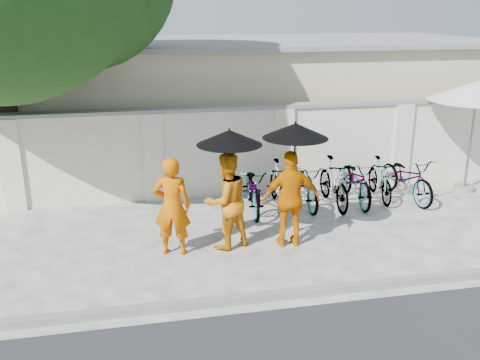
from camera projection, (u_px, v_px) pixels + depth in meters
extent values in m
plane|color=silver|center=(222.00, 254.00, 9.56)|extent=(80.00, 80.00, 0.00)
cube|color=slate|center=(241.00, 299.00, 7.96)|extent=(40.00, 0.16, 0.12)
cube|color=white|center=(240.00, 152.00, 12.43)|extent=(20.00, 0.30, 2.00)
cube|color=#C3BA90|center=(247.00, 99.00, 15.98)|extent=(14.00, 6.00, 3.20)
cylinder|color=#3F311E|center=(2.00, 103.00, 11.71)|extent=(0.60, 0.60, 4.40)
imported|color=#C95600|center=(172.00, 206.00, 9.33)|extent=(0.73, 0.57, 1.78)
imported|color=#C6710B|center=(226.00, 201.00, 9.58)|extent=(1.06, 0.96, 1.79)
cylinder|color=black|center=(230.00, 167.00, 9.31)|extent=(0.02, 0.02, 1.07)
cone|color=black|center=(229.00, 137.00, 9.15)|extent=(1.14, 1.14, 0.26)
imported|color=#D26F00|center=(291.00, 199.00, 9.65)|extent=(1.08, 0.51, 1.80)
cylinder|color=black|center=(294.00, 163.00, 9.37)|extent=(0.02, 0.02, 1.16)
cone|color=black|center=(295.00, 131.00, 9.19)|extent=(1.15, 1.15, 0.26)
cylinder|color=slate|center=(464.00, 188.00, 12.89)|extent=(0.50, 0.50, 0.10)
cylinder|color=gray|center=(470.00, 143.00, 12.54)|extent=(0.06, 0.06, 2.35)
cone|color=silver|center=(477.00, 91.00, 12.16)|extent=(2.30, 2.30, 0.45)
imported|color=gray|center=(253.00, 188.00, 11.46)|extent=(0.86, 1.99, 1.02)
imported|color=gray|center=(279.00, 185.00, 11.66)|extent=(0.56, 1.72, 1.02)
imported|color=gray|center=(305.00, 183.00, 11.79)|extent=(0.70, 1.91, 1.00)
imported|color=gray|center=(334.00, 183.00, 11.72)|extent=(0.55, 1.80, 1.07)
imported|color=gray|center=(356.00, 180.00, 11.98)|extent=(0.84, 2.00, 1.03)
imported|color=gray|center=(380.00, 179.00, 12.15)|extent=(0.65, 1.63, 0.95)
imported|color=gray|center=(407.00, 177.00, 12.16)|extent=(0.91, 2.03, 1.03)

